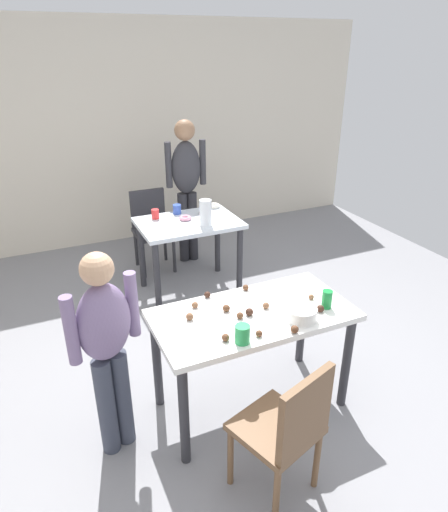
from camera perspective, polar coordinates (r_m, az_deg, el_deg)
ground_plane at (r=3.50m, az=2.09°, el=-15.91°), size 6.40×6.40×0.00m
wall_back at (r=5.77m, az=-12.45°, el=14.57°), size 6.40×0.10×2.60m
dining_table_near at (r=2.97m, az=3.63°, el=-8.85°), size 1.28×0.66×0.75m
dining_table_far at (r=4.44m, az=-4.44°, el=2.87°), size 0.97×0.67×0.75m
chair_near_table at (r=2.53m, az=7.96°, el=-20.52°), size 0.51×0.51×0.87m
chair_far_table at (r=5.05m, az=-9.15°, el=3.87°), size 0.41×0.41×0.87m
person_girl_near at (r=2.67m, az=-14.59°, el=-10.35°), size 0.45×0.30×1.33m
person_adult_far at (r=5.02m, az=-4.76°, el=9.61°), size 0.45×0.22×1.60m
mixing_bowl at (r=2.85m, az=9.74°, el=-7.19°), size 0.19×0.19×0.08m
soda_can at (r=3.00m, az=12.83°, el=-5.33°), size 0.07×0.07×0.12m
fork_near at (r=3.16m, az=7.32°, el=-4.40°), size 0.17×0.02×0.01m
cup_near_0 at (r=2.61m, az=2.33°, el=-9.80°), size 0.09×0.09×0.11m
cake_ball_0 at (r=2.96m, az=12.03°, el=-6.49°), size 0.05×0.05×0.05m
cake_ball_1 at (r=2.90m, az=0.29°, el=-6.59°), size 0.05×0.05×0.05m
cake_ball_2 at (r=2.84m, az=2.03°, el=-7.49°), size 0.04×0.04×0.04m
cake_ball_3 at (r=3.14m, az=2.74°, el=-3.99°), size 0.04×0.04×0.04m
cake_ball_4 at (r=2.74m, az=8.86°, el=-9.10°), size 0.05×0.05×0.05m
cake_ball_5 at (r=2.68m, az=4.43°, el=-9.71°), size 0.04×0.04×0.04m
cake_ball_6 at (r=2.87m, az=3.21°, el=-7.05°), size 0.05×0.05×0.05m
cake_ball_7 at (r=2.95m, az=5.30°, el=-6.23°), size 0.04×0.04×0.04m
cake_ball_8 at (r=2.83m, az=-4.35°, el=-7.61°), size 0.05×0.05×0.05m
cake_ball_9 at (r=3.09m, az=10.92°, el=-5.08°), size 0.04×0.04×0.04m
cake_ball_10 at (r=3.10m, az=12.61°, el=-5.09°), size 0.04×0.04×0.04m
cake_ball_11 at (r=2.64m, az=0.19°, el=-10.22°), size 0.05×0.05×0.05m
cake_ball_12 at (r=2.95m, az=-3.68°, el=-6.17°), size 0.04×0.04×0.04m
cake_ball_13 at (r=3.06m, az=-2.11°, el=-4.88°), size 0.04×0.04×0.04m
pitcher_far at (r=4.24m, az=-2.34°, el=5.45°), size 0.12×0.12×0.25m
cup_far_0 at (r=4.48m, az=-8.64°, el=5.24°), size 0.07×0.07×0.09m
cup_far_1 at (r=4.59m, az=-5.93°, el=5.88°), size 0.08×0.08×0.09m
donut_far_0 at (r=4.56m, az=-2.38°, el=5.49°), size 0.13×0.13×0.04m
donut_far_1 at (r=4.76m, az=-1.31°, el=6.35°), size 0.13×0.13×0.04m
donut_far_2 at (r=4.43m, az=-4.90°, el=4.79°), size 0.12×0.12×0.04m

